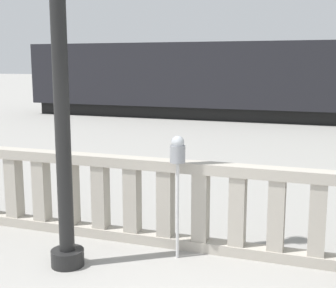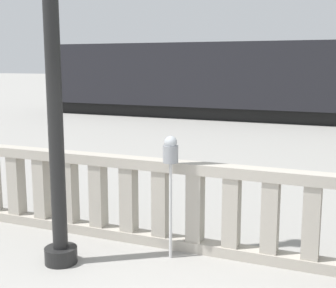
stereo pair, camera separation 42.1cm
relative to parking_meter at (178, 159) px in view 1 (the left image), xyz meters
name	(u,v)px [view 1 (the left image)]	position (x,y,z in m)	size (l,w,h in m)	color
balustrade	(237,211)	(0.69, 0.34, -0.69)	(12.54, 0.24, 1.19)	#ADA599
parking_meter	(178,159)	(0.00, 0.00, 0.00)	(0.19, 0.19, 1.57)	silver
train_near	(312,80)	(0.91, 15.09, 0.44)	(24.84, 3.04, 3.88)	black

